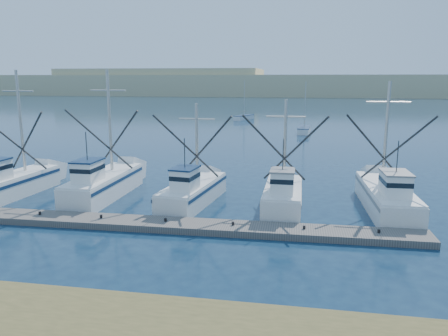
% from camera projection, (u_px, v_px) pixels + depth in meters
% --- Properties ---
extents(ground, '(500.00, 500.00, 0.00)m').
position_uv_depth(ground, '(280.00, 282.00, 18.81)').
color(ground, '#0D233C').
rests_on(ground, ground).
extents(floating_dock, '(29.77, 2.35, 0.40)m').
position_uv_depth(floating_dock, '(166.00, 225.00, 25.60)').
color(floating_dock, '#67625C').
rests_on(floating_dock, ground).
extents(dune_ridge, '(360.00, 60.00, 10.00)m').
position_uv_depth(dune_ridge, '(300.00, 85.00, 220.35)').
color(dune_ridge, tan).
rests_on(dune_ridge, ground).
extents(trawler_fleet, '(29.55, 9.56, 9.27)m').
position_uv_depth(trawler_fleet, '(196.00, 190.00, 30.38)').
color(trawler_fleet, white).
rests_on(trawler_fleet, ground).
extents(sailboat_near, '(2.14, 6.40, 8.10)m').
position_uv_depth(sailboat_near, '(304.00, 130.00, 69.61)').
color(sailboat_near, white).
rests_on(sailboat_near, ground).
extents(sailboat_far, '(3.75, 5.94, 8.10)m').
position_uv_depth(sailboat_far, '(244.00, 117.00, 91.38)').
color(sailboat_far, white).
rests_on(sailboat_far, ground).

